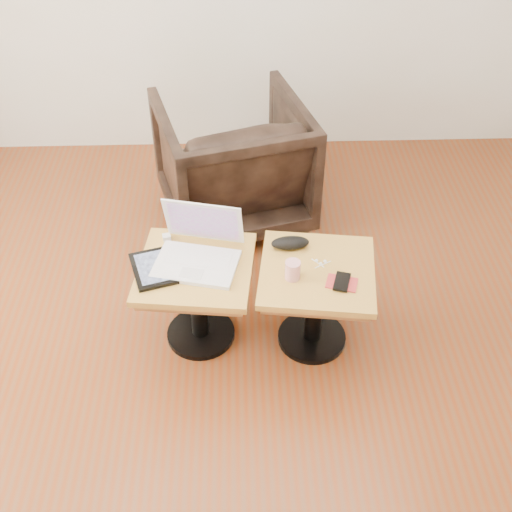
{
  "coord_description": "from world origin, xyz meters",
  "views": [
    {
      "loc": [
        -0.03,
        -1.77,
        2.4
      ],
      "look_at": [
        0.04,
        0.41,
        0.52
      ],
      "focal_mm": 45.0,
      "sensor_mm": 36.0,
      "label": 1
    }
  ],
  "objects_px": {
    "striped_cup": "(293,270)",
    "armchair": "(233,163)",
    "side_table_left": "(197,284)",
    "laptop": "(198,250)",
    "side_table_right": "(316,288)"
  },
  "relations": [
    {
      "from": "striped_cup",
      "to": "armchair",
      "type": "distance_m",
      "value": 1.13
    },
    {
      "from": "side_table_left",
      "to": "laptop",
      "type": "height_order",
      "value": "laptop"
    },
    {
      "from": "side_table_right",
      "to": "striped_cup",
      "type": "height_order",
      "value": "striped_cup"
    },
    {
      "from": "laptop",
      "to": "striped_cup",
      "type": "bearing_deg",
      "value": -5.04
    },
    {
      "from": "laptop",
      "to": "striped_cup",
      "type": "height_order",
      "value": "laptop"
    },
    {
      "from": "side_table_right",
      "to": "striped_cup",
      "type": "relative_size",
      "value": 6.48
    },
    {
      "from": "striped_cup",
      "to": "side_table_left",
      "type": "bearing_deg",
      "value": 167.9
    },
    {
      "from": "side_table_left",
      "to": "armchair",
      "type": "height_order",
      "value": "armchair"
    },
    {
      "from": "side_table_left",
      "to": "laptop",
      "type": "xyz_separation_m",
      "value": [
        0.02,
        0.05,
        0.17
      ]
    },
    {
      "from": "striped_cup",
      "to": "armchair",
      "type": "xyz_separation_m",
      "value": [
        -0.26,
        1.09,
        -0.14
      ]
    },
    {
      "from": "laptop",
      "to": "armchair",
      "type": "bearing_deg",
      "value": 93.9
    },
    {
      "from": "laptop",
      "to": "side_table_left",
      "type": "bearing_deg",
      "value": -95.62
    },
    {
      "from": "striped_cup",
      "to": "armchair",
      "type": "relative_size",
      "value": 0.11
    },
    {
      "from": "side_table_right",
      "to": "laptop",
      "type": "height_order",
      "value": "laptop"
    },
    {
      "from": "side_table_right",
      "to": "laptop",
      "type": "distance_m",
      "value": 0.57
    }
  ]
}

